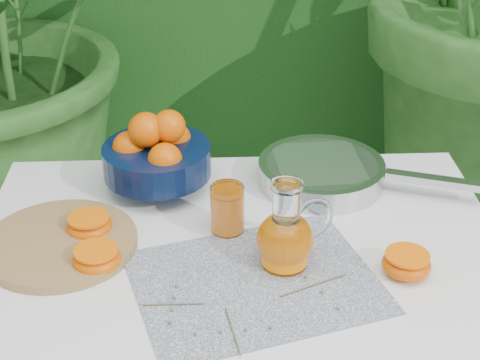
{
  "coord_description": "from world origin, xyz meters",
  "views": [
    {
      "loc": [
        -0.13,
        -1.19,
        1.55
      ],
      "look_at": [
        -0.07,
        -0.03,
        0.88
      ],
      "focal_mm": 55.0,
      "sensor_mm": 36.0,
      "label": 1
    }
  ],
  "objects_px": {
    "white_table": "(240,280)",
    "cutting_board": "(60,243)",
    "saute_pan": "(323,172)",
    "juice_pitcher": "(286,236)",
    "fruit_bowl": "(156,153)"
  },
  "relations": [
    {
      "from": "white_table",
      "to": "juice_pitcher",
      "type": "relative_size",
      "value": 5.91
    },
    {
      "from": "white_table",
      "to": "cutting_board",
      "type": "distance_m",
      "value": 0.35
    },
    {
      "from": "white_table",
      "to": "saute_pan",
      "type": "bearing_deg",
      "value": 50.17
    },
    {
      "from": "white_table",
      "to": "saute_pan",
      "type": "height_order",
      "value": "saute_pan"
    },
    {
      "from": "white_table",
      "to": "cutting_board",
      "type": "relative_size",
      "value": 3.49
    },
    {
      "from": "white_table",
      "to": "saute_pan",
      "type": "relative_size",
      "value": 2.02
    },
    {
      "from": "cutting_board",
      "to": "juice_pitcher",
      "type": "bearing_deg",
      "value": -10.14
    },
    {
      "from": "fruit_bowl",
      "to": "saute_pan",
      "type": "height_order",
      "value": "fruit_bowl"
    },
    {
      "from": "juice_pitcher",
      "to": "fruit_bowl",
      "type": "bearing_deg",
      "value": 130.08
    },
    {
      "from": "saute_pan",
      "to": "white_table",
      "type": "bearing_deg",
      "value": -129.83
    },
    {
      "from": "cutting_board",
      "to": "fruit_bowl",
      "type": "distance_m",
      "value": 0.28
    },
    {
      "from": "fruit_bowl",
      "to": "cutting_board",
      "type": "bearing_deg",
      "value": -128.63
    },
    {
      "from": "cutting_board",
      "to": "fruit_bowl",
      "type": "relative_size",
      "value": 0.98
    },
    {
      "from": "saute_pan",
      "to": "juice_pitcher",
      "type": "bearing_deg",
      "value": -110.72
    },
    {
      "from": "juice_pitcher",
      "to": "saute_pan",
      "type": "relative_size",
      "value": 0.34
    }
  ]
}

